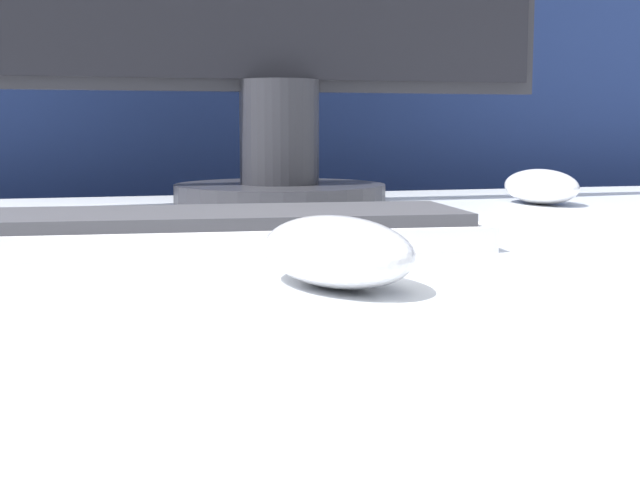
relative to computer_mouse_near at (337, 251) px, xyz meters
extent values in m
cube|color=navy|center=(-0.05, 0.74, -0.14)|extent=(5.00, 0.03, 1.30)
ellipsoid|color=silver|center=(0.00, 0.00, 0.00)|extent=(0.09, 0.11, 0.03)
cube|color=silver|center=(-0.05, 0.16, -0.01)|extent=(0.38, 0.15, 0.02)
cube|color=#38383D|center=(-0.05, 0.16, 0.00)|extent=(0.36, 0.13, 0.01)
cylinder|color=#28282D|center=(0.08, 0.47, -0.01)|extent=(0.22, 0.22, 0.02)
cylinder|color=#28282D|center=(0.08, 0.47, 0.06)|extent=(0.08, 0.08, 0.11)
ellipsoid|color=white|center=(0.33, 0.39, 0.00)|extent=(0.06, 0.10, 0.04)
camera|label=1|loc=(-0.12, -0.42, 0.06)|focal=50.00mm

